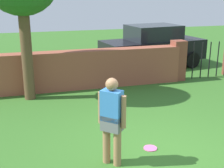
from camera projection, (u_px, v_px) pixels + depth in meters
name	position (u px, v px, depth m)	size (l,w,h in m)	color
ground_plane	(160.00, 156.00, 5.92)	(40.00, 40.00, 0.00)	#336623
brick_wall	(53.00, 71.00, 9.68)	(8.44, 0.50, 1.23)	brown
person	(112.00, 118.00, 5.40)	(0.41, 0.41, 1.62)	#9E704C
fence_gate	(206.00, 59.00, 11.12)	(2.66, 0.44, 1.40)	brown
car	(153.00, 46.00, 12.69)	(4.40, 2.38, 1.72)	black
frisbee_pink	(150.00, 148.00, 6.18)	(0.27, 0.27, 0.02)	pink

